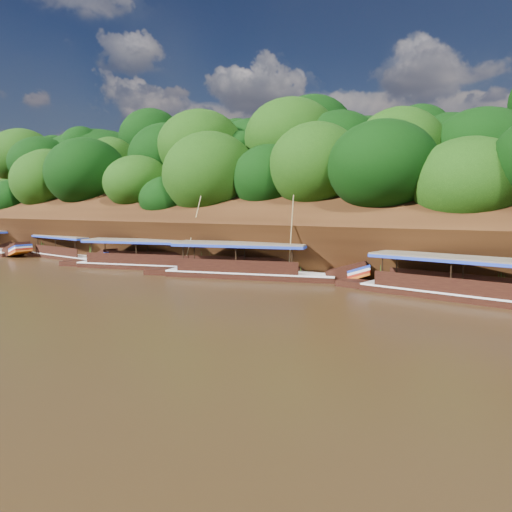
# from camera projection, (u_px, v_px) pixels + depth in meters

# --- Properties ---
(ground) EXTENTS (160.00, 160.00, 0.00)m
(ground) POSITION_uv_depth(u_px,v_px,m) (214.00, 299.00, 27.36)
(ground) COLOR black
(ground) RESTS_ON ground
(riverbank) EXTENTS (120.00, 30.06, 19.40)m
(riverbank) POSITION_uv_depth(u_px,v_px,m) (355.00, 239.00, 46.62)
(riverbank) COLOR black
(riverbank) RESTS_ON ground
(boat_0) EXTENTS (14.58, 4.48, 6.76)m
(boat_0) POSITION_uv_depth(u_px,v_px,m) (485.00, 293.00, 26.41)
(boat_0) COLOR black
(boat_0) RESTS_ON ground
(boat_1) EXTENTS (14.36, 5.54, 6.24)m
(boat_1) POSITION_uv_depth(u_px,v_px,m) (261.00, 270.00, 34.88)
(boat_1) COLOR black
(boat_1) RESTS_ON ground
(boat_2) EXTENTS (14.75, 5.37, 6.23)m
(boat_2) POSITION_uv_depth(u_px,v_px,m) (160.00, 263.00, 39.82)
(boat_2) COLOR black
(boat_2) RESTS_ON ground
(boat_3) EXTENTS (12.39, 3.70, 2.60)m
(boat_3) POSITION_uv_depth(u_px,v_px,m) (72.00, 254.00, 46.57)
(boat_3) COLOR black
(boat_3) RESTS_ON ground
(reeds) EXTENTS (49.85, 2.35, 2.16)m
(reeds) POSITION_uv_depth(u_px,v_px,m) (254.00, 262.00, 37.08)
(reeds) COLOR #2B5916
(reeds) RESTS_ON ground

